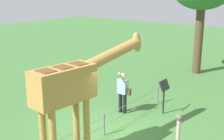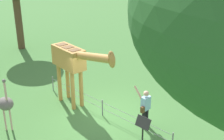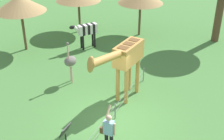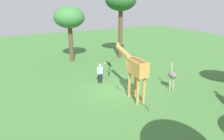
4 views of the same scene
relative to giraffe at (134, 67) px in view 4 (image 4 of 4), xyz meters
name	(u,v)px [view 4 (image 4 of 4)]	position (x,y,z in m)	size (l,w,h in m)	color
ground_plane	(120,90)	(1.51, 0.16, -2.15)	(60.00, 60.00, 0.00)	#427538
giraffe	(134,67)	(0.00, 0.00, 0.00)	(3.98, 0.90, 3.31)	#BC8942
visitor	(100,72)	(3.33, 0.82, -1.25)	(0.61, 0.58, 1.73)	black
ostrich	(173,75)	(-0.37, -3.08, -0.98)	(0.70, 0.56, 2.25)	#CC9E93
tree_east	(121,1)	(8.99, -4.46, 3.95)	(3.28, 3.28, 7.40)	brown
tree_northeast	(69,18)	(10.36, 0.79, 2.31)	(3.08, 3.08, 5.63)	brown
info_sign	(109,66)	(4.20, -0.44, -1.20)	(0.56, 0.21, 1.32)	black
wire_fence	(119,85)	(1.51, 0.24, -1.75)	(7.05, 0.05, 0.75)	slate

